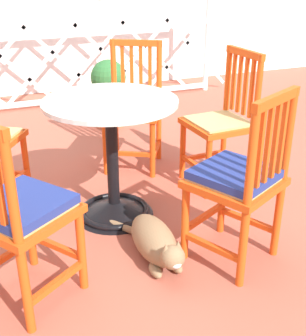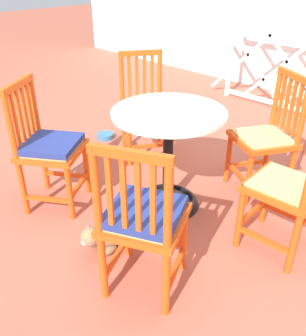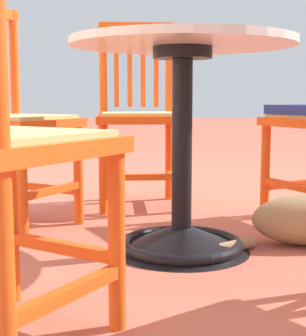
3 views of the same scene
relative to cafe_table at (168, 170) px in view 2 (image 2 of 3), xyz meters
The scene contains 9 objects.
ground_plane 0.34m from the cafe_table, 50.29° to the right, with size 24.00×24.00×0.00m, color #AD5642.
cafe_table is the anchor object (origin of this frame).
orange_chair_by_planter 0.85m from the cafe_table, 10.97° to the left, with size 0.42×0.42×0.91m.
orange_chair_facing_out 0.77m from the cafe_table, 61.02° to the left, with size 0.55×0.55×0.91m.
orange_chair_near_fence 0.85m from the cafe_table, 147.80° to the left, with size 0.55×0.55×0.91m.
orange_chair_at_corner 0.84m from the cafe_table, 136.32° to the right, with size 0.56×0.56×0.91m.
orange_chair_tucked_in 0.81m from the cafe_table, 55.84° to the right, with size 0.54×0.54×0.91m.
tabby_cat 0.56m from the cafe_table, 82.94° to the right, with size 0.28×0.73×0.23m.
pet_water_bowl 1.32m from the cafe_table, 162.34° to the left, with size 0.17×0.17×0.05m, color teal.
Camera 2 is at (1.41, -1.52, 1.59)m, focal length 39.27 mm.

